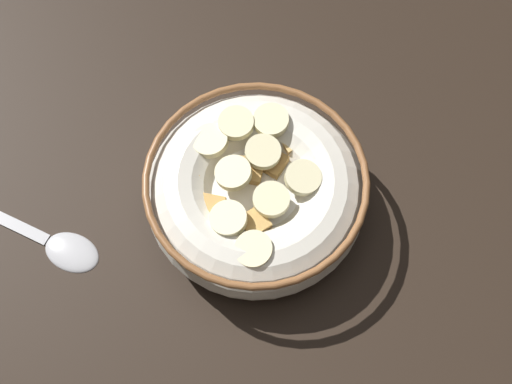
{
  "coord_description": "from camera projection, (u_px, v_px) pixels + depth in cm",
  "views": [
    {
      "loc": [
        5.4,
        -22.89,
        55.76
      ],
      "look_at": [
        0.0,
        0.0,
        3.0
      ],
      "focal_mm": 49.58,
      "sensor_mm": 36.0,
      "label": 1
    }
  ],
  "objects": [
    {
      "name": "ground_plane",
      "position": [
        256.0,
        211.0,
        0.61
      ],
      "size": [
        109.44,
        109.44,
        2.0
      ],
      "primitive_type": "cube",
      "color": "black"
    },
    {
      "name": "cereal_bowl",
      "position": [
        256.0,
        191.0,
        0.58
      ],
      "size": [
        18.05,
        18.05,
        6.34
      ],
      "color": "silver",
      "rests_on": "ground_plane"
    },
    {
      "name": "spoon",
      "position": [
        54.0,
        243.0,
        0.59
      ],
      "size": [
        15.08,
        5.29,
        0.8
      ],
      "color": "#B7B7BC",
      "rests_on": "ground_plane"
    }
  ]
}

